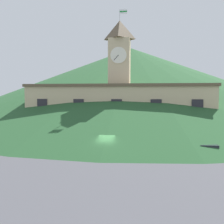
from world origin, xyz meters
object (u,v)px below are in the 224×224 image
Objects in this scene: car_black_suv at (163,142)px; car_silver_hatch at (31,144)px; street_lamp_left at (49,120)px; street_lamp_far_left at (186,123)px; car_green_wagon at (208,150)px; street_lamp_far_right at (116,123)px.

car_black_suv is 1.28× the size of car_silver_hatch.
car_silver_hatch is (0.62, -9.23, -2.99)m from street_lamp_left.
car_silver_hatch is at bearing -176.48° from car_black_suv.
street_lamp_far_left is at bearing -158.23° from car_silver_hatch.
street_lamp_left is 29.63m from car_green_wagon.
street_lamp_left is 13.17m from street_lamp_far_right.
street_lamp_left is at bearing -84.26° from car_silver_hatch.
street_lamp_left is 1.09× the size of car_green_wagon.
car_green_wagon is (14.56, -10.01, -2.50)m from street_lamp_far_right.
car_green_wagon is (1.54, -10.01, -2.79)m from street_lamp_far_left.
car_black_suv reaches higher than car_silver_hatch.
car_silver_hatch is at bearing -160.14° from street_lamp_far_left.
street_lamp_left is 22.55m from car_black_suv.
car_green_wagon is (6.10, -4.26, -0.11)m from car_black_suv.
car_black_suv is at bearing -34.22° from street_lamp_far_right.
car_black_suv is (-4.56, -5.75, -2.67)m from street_lamp_far_left.
street_lamp_left is 9.73m from car_silver_hatch.
car_black_suv is at bearing -128.39° from street_lamp_far_left.
street_lamp_left reaches higher than car_silver_hatch.
car_silver_hatch is at bearing -3.48° from car_green_wagon.
car_silver_hatch is at bearing -86.17° from street_lamp_left.
street_lamp_far_left is 1.21× the size of car_silver_hatch.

